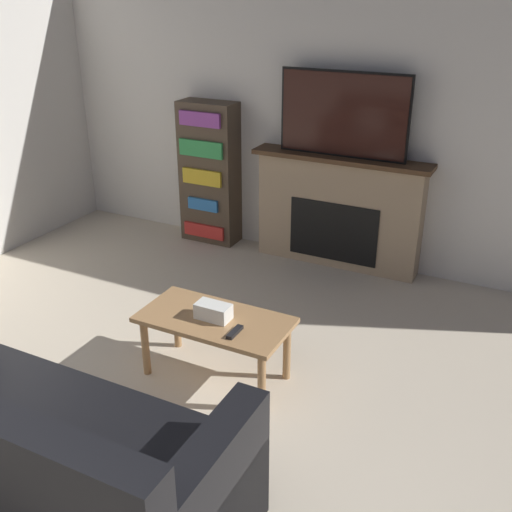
{
  "coord_description": "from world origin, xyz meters",
  "views": [
    {
      "loc": [
        1.63,
        -0.74,
        2.35
      ],
      "look_at": [
        -0.03,
        2.56,
        0.65
      ],
      "focal_mm": 42.0,
      "sensor_mm": 36.0,
      "label": 1
    }
  ],
  "objects_px": {
    "fireplace": "(338,211)",
    "tv": "(343,115)",
    "coffee_table": "(215,327)",
    "couch": "(36,461)",
    "bookshelf": "(209,173)"
  },
  "relations": [
    {
      "from": "fireplace",
      "to": "bookshelf",
      "type": "height_order",
      "value": "bookshelf"
    },
    {
      "from": "tv",
      "to": "couch",
      "type": "relative_size",
      "value": 0.57
    },
    {
      "from": "coffee_table",
      "to": "bookshelf",
      "type": "relative_size",
      "value": 0.71
    },
    {
      "from": "fireplace",
      "to": "tv",
      "type": "bearing_deg",
      "value": -90.0
    },
    {
      "from": "fireplace",
      "to": "bookshelf",
      "type": "relative_size",
      "value": 1.15
    },
    {
      "from": "bookshelf",
      "to": "tv",
      "type": "bearing_deg",
      "value": 0.14
    },
    {
      "from": "fireplace",
      "to": "couch",
      "type": "distance_m",
      "value": 3.34
    },
    {
      "from": "tv",
      "to": "bookshelf",
      "type": "distance_m",
      "value": 1.47
    },
    {
      "from": "coffee_table",
      "to": "fireplace",
      "type": "bearing_deg",
      "value": 86.94
    },
    {
      "from": "fireplace",
      "to": "couch",
      "type": "xyz_separation_m",
      "value": [
        -0.3,
        -3.32,
        -0.19
      ]
    },
    {
      "from": "couch",
      "to": "tv",
      "type": "bearing_deg",
      "value": 84.86
    },
    {
      "from": "fireplace",
      "to": "bookshelf",
      "type": "xyz_separation_m",
      "value": [
        -1.3,
        -0.02,
        0.17
      ]
    },
    {
      "from": "fireplace",
      "to": "tv",
      "type": "distance_m",
      "value": 0.85
    },
    {
      "from": "tv",
      "to": "coffee_table",
      "type": "height_order",
      "value": "tv"
    },
    {
      "from": "tv",
      "to": "coffee_table",
      "type": "relative_size",
      "value": 1.16
    }
  ]
}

